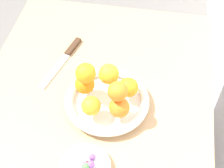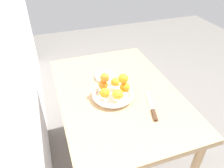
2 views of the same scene
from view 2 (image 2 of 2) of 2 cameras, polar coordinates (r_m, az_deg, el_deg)
The scene contains 18 objects.
ground_plane at distance 1.97m, azimuth 1.15°, elevation -19.32°, with size 6.00×6.00×0.00m, color slate.
wall_back at distance 1.13m, azimuth -26.02°, elevation 13.30°, with size 4.00×0.05×2.50m, color white.
dining_table at distance 1.49m, azimuth 1.44°, elevation -4.74°, with size 1.10×0.76×0.74m.
fruit_bowl at distance 1.37m, azimuth 0.25°, elevation -2.76°, with size 0.26×0.26×0.04m.
candy_dish at distance 1.56m, azimuth -1.80°, elevation 2.01°, with size 0.14×0.14×0.02m, color silver.
orange_0 at distance 1.29m, azimuth 1.50°, elevation -2.68°, with size 0.07×0.07×0.07m, color orange.
orange_1 at distance 1.35m, azimuth 3.35°, elevation -0.90°, with size 0.06×0.06×0.06m, color orange.
orange_2 at distance 1.40m, azimuth 0.83°, elevation 0.52°, with size 0.06×0.06×0.06m, color orange.
orange_3 at distance 1.37m, azimuth -2.32°, elevation -0.24°, with size 0.06×0.06×0.06m, color orange.
orange_4 at distance 1.31m, azimuth -1.94°, elevation -2.32°, with size 0.06×0.06×0.06m, color orange.
orange_5 at distance 1.34m, azimuth -1.98°, elevation 1.75°, with size 0.06×0.06×0.06m, color orange.
orange_6 at distance 1.32m, azimuth 2.96°, elevation 1.40°, with size 0.06×0.06×0.06m, color orange.
candy_ball_0 at distance 1.55m, azimuth -2.04°, elevation 2.77°, with size 0.02×0.02×0.02m, color #4C9947.
candy_ball_1 at distance 1.55m, azimuth -1.83°, elevation 2.63°, with size 0.02×0.02×0.02m, color #8C4C99.
candy_ball_2 at distance 1.53m, azimuth -2.06°, elevation 2.03°, with size 0.02×0.02×0.02m, color #8C4C99.
candy_ball_3 at distance 1.54m, azimuth -2.02°, elevation 2.42°, with size 0.02×0.02×0.02m, color #472819.
candy_ball_4 at distance 1.54m, azimuth -2.35°, elevation 2.50°, with size 0.02×0.02×0.02m, color #8C4C99.
knife at distance 1.32m, azimuth 10.47°, elevation -6.18°, with size 0.26×0.09×0.01m.
Camera 2 is at (-1.06, 0.40, 1.61)m, focal length 35.00 mm.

